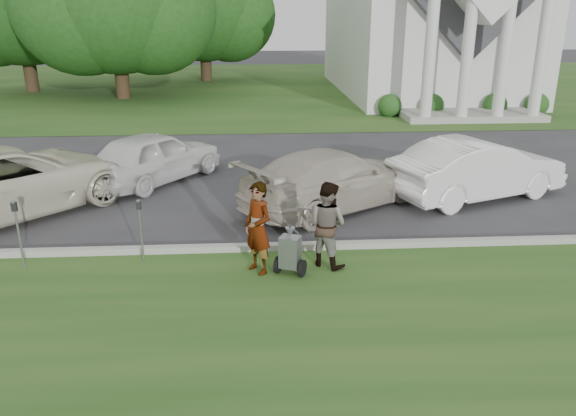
{
  "coord_description": "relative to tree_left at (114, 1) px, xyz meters",
  "views": [
    {
      "loc": [
        -0.82,
        -9.99,
        4.66
      ],
      "look_at": [
        -0.2,
        0.0,
        1.11
      ],
      "focal_mm": 35.0,
      "sensor_mm": 36.0,
      "label": 1
    }
  ],
  "objects": [
    {
      "name": "parking_meter_near",
      "position": [
        4.99,
        -21.83,
        -4.31
      ],
      "size": [
        0.09,
        0.08,
        1.27
      ],
      "color": "gray",
      "rests_on": "ground"
    },
    {
      "name": "striping_cart",
      "position": [
        7.82,
        -22.55,
        -4.67
      ],
      "size": [
        0.85,
        1.17,
        1.01
      ],
      "rotation": [
        0.0,
        0.0,
        -0.41
      ],
      "color": "black",
      "rests_on": "ground"
    },
    {
      "name": "car_d",
      "position": [
        12.95,
        -18.33,
        -4.33
      ],
      "size": [
        5.01,
        3.26,
        1.56
      ],
      "primitive_type": "imported",
      "rotation": [
        0.0,
        0.0,
        1.94
      ],
      "color": "white",
      "rests_on": "ground"
    },
    {
      "name": "ground",
      "position": [
        8.01,
        -21.99,
        -5.11
      ],
      "size": [
        120.0,
        120.0,
        0.0
      ],
      "primitive_type": "plane",
      "color": "#333335",
      "rests_on": "ground"
    },
    {
      "name": "curb",
      "position": [
        8.01,
        -21.44,
        -5.04
      ],
      "size": [
        80.0,
        0.18,
        0.15
      ],
      "primitive_type": "cube",
      "color": "#9E9E93",
      "rests_on": "ground"
    },
    {
      "name": "car_c",
      "position": [
        9.13,
        -18.82,
        -4.38
      ],
      "size": [
        5.27,
        4.55,
        1.45
      ],
      "primitive_type": "imported",
      "rotation": [
        0.0,
        0.0,
        2.19
      ],
      "color": "beige",
      "rests_on": "ground"
    },
    {
      "name": "parking_meter_far",
      "position": [
        2.77,
        -21.97,
        -4.26
      ],
      "size": [
        0.1,
        0.09,
        1.35
      ],
      "color": "gray",
      "rests_on": "ground"
    },
    {
      "name": "grass_strip",
      "position": [
        8.01,
        -24.99,
        -5.11
      ],
      "size": [
        80.0,
        7.0,
        0.01
      ],
      "primitive_type": "cube",
      "color": "#214919",
      "rests_on": "ground"
    },
    {
      "name": "car_b",
      "position": [
        4.36,
        -16.34,
        -4.37
      ],
      "size": [
        3.94,
        4.56,
        1.48
      ],
      "primitive_type": "imported",
      "rotation": [
        0.0,
        0.0,
        2.52
      ],
      "color": "white",
      "rests_on": "ground"
    },
    {
      "name": "car_a",
      "position": [
        1.36,
        -18.81,
        -4.28
      ],
      "size": [
        6.05,
        6.22,
        1.65
      ],
      "primitive_type": "imported",
      "rotation": [
        0.0,
        0.0,
        2.4
      ],
      "color": "beige",
      "rests_on": "ground"
    },
    {
      "name": "tree_left",
      "position": [
        0.0,
        0.0,
        0.0
      ],
      "size": [
        10.63,
        8.4,
        9.71
      ],
      "color": "#332316",
      "rests_on": "ground"
    },
    {
      "name": "person_right",
      "position": [
        8.54,
        -22.19,
        -4.28
      ],
      "size": [
        1.02,
        1.0,
        1.66
      ],
      "primitive_type": "imported",
      "rotation": [
        0.0,
        0.0,
        2.44
      ],
      "color": "#999999",
      "rests_on": "ground"
    },
    {
      "name": "tree_back",
      "position": [
        4.0,
        8.0,
        -0.38
      ],
      "size": [
        9.61,
        7.6,
        8.89
      ],
      "color": "#332316",
      "rests_on": "ground"
    },
    {
      "name": "church_lawn",
      "position": [
        8.01,
        5.01,
        -5.11
      ],
      "size": [
        80.0,
        30.0,
        0.01
      ],
      "primitive_type": "cube",
      "color": "#214919",
      "rests_on": "ground"
    },
    {
      "name": "person_left",
      "position": [
        7.24,
        -22.41,
        -4.24
      ],
      "size": [
        0.72,
        0.75,
        1.74
      ],
      "primitive_type": "imported",
      "rotation": [
        0.0,
        0.0,
        -0.89
      ],
      "color": "#999999",
      "rests_on": "ground"
    }
  ]
}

